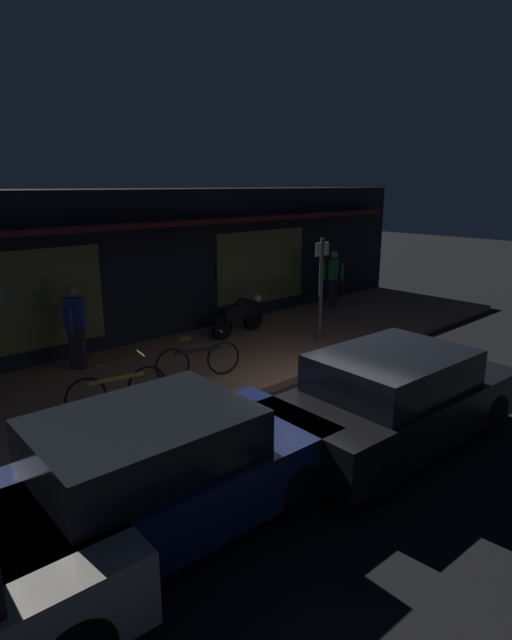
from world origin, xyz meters
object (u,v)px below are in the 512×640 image
Objects in this scene: parked_car_far at (155,474)px; parked_car_across at (395,398)px; sign_post at (321,284)px; motorcycle at (239,314)px; person_photographer at (76,326)px; bicycle_parked at (198,360)px; person_bystander at (333,278)px; bicycle_extra at (117,389)px.

parked_car_across is (3.66, -0.64, 0.00)m from parked_car_far.
sign_post is 4.74m from parked_car_across.
motorcycle is at bearing 41.55° from parked_car_far.
person_photographer is 6.23m from parked_car_across.
parked_car_across is at bearing -78.95° from bicycle_parked.
parked_car_far is at bearing -138.45° from motorcycle.
parked_car_far reaches higher than motorcycle.
bicycle_parked is at bearing -145.89° from motorcycle.
bicycle_parked is 3.84m from parked_car_across.
person_bystander is (7.92, -0.06, 0.00)m from person_photographer.
motorcycle is 4.79m from bicycle_extra.
sign_post is (0.98, -1.72, 0.86)m from motorcycle.
motorcycle is 1.02× the size of person_photographer.
bicycle_extra is 4.35m from parked_car_across.
motorcycle is 4.01m from person_bystander.
bicycle_extra is 2.42m from person_photographer.
bicycle_parked is at bearing 46.87° from parked_car_far.
bicycle_parked is 0.38× the size of parked_car_far.
parked_car_far is 3.71m from parked_car_across.
parked_car_far reaches higher than bicycle_parked.
sign_post is at bearing 53.50° from parked_car_across.
parked_car_across is at bearing -126.50° from sign_post.
motorcycle is 0.71× the size of sign_post.
person_photographer is 0.40× the size of parked_car_across.
bicycle_parked is 3.66m from sign_post.
motorcycle is 2.16m from sign_post.
person_bystander reaches higher than parked_car_far.
bicycle_extra is 0.39× the size of parked_car_across.
parked_car_across is at bearing -53.90° from bicycle_extra.
person_photographer reaches higher than motorcycle.
motorcycle is 0.41× the size of parked_car_far.
person_photographer is at bearing 73.74° from parked_car_far.
person_photographer is (-1.41, 2.08, 0.52)m from bicycle_parked.
bicycle_extra is at bearing -100.15° from person_photographer.
person_bystander reaches higher than bicycle_parked.
parked_car_across is at bearing -9.98° from parked_car_far.
bicycle_extra is at bearing -155.67° from motorcycle.
sign_post reaches higher than parked_car_across.
bicycle_parked is 0.97× the size of bicycle_extra.
sign_post reaches higher than bicycle_parked.
parked_car_far and parked_car_across have the same top height.
bicycle_parked is 6.84m from person_bystander.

